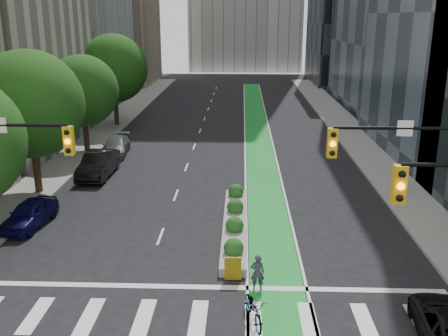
# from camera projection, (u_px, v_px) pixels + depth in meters

# --- Properties ---
(ground) EXTENTS (160.00, 160.00, 0.00)m
(ground) POSITION_uv_depth(u_px,v_px,m) (201.00, 303.00, 19.07)
(ground) COLOR black
(ground) RESTS_ON ground
(sidewalk_left) EXTENTS (3.60, 90.00, 0.15)m
(sidewalk_left) POSITION_uv_depth(u_px,v_px,m) (89.00, 142.00, 43.36)
(sidewalk_left) COLOR gray
(sidewalk_left) RESTS_ON ground
(sidewalk_right) EXTENTS (3.60, 90.00, 0.15)m
(sidewalk_right) POSITION_uv_depth(u_px,v_px,m) (362.00, 144.00, 42.54)
(sidewalk_right) COLOR gray
(sidewalk_right) RESTS_ON ground
(bike_lane_paint) EXTENTS (2.20, 70.00, 0.01)m
(bike_lane_paint) POSITION_uv_depth(u_px,v_px,m) (257.00, 131.00, 47.65)
(bike_lane_paint) COLOR green
(bike_lane_paint) RESTS_ON ground
(building_tan_far) EXTENTS (14.00, 16.00, 26.00)m
(building_tan_far) POSITION_uv_depth(u_px,v_px,m) (108.00, 0.00, 79.08)
(building_tan_far) COLOR tan
(building_tan_far) RESTS_ON ground
(tree_mid) EXTENTS (6.40, 6.40, 8.78)m
(tree_mid) POSITION_uv_depth(u_px,v_px,m) (29.00, 104.00, 29.30)
(tree_mid) COLOR black
(tree_mid) RESTS_ON ground
(tree_midfar) EXTENTS (5.60, 5.60, 7.76)m
(tree_midfar) POSITION_uv_depth(u_px,v_px,m) (83.00, 91.00, 39.05)
(tree_midfar) COLOR black
(tree_midfar) RESTS_ON ground
(tree_far) EXTENTS (6.60, 6.60, 9.00)m
(tree_far) POSITION_uv_depth(u_px,v_px,m) (114.00, 68.00, 48.39)
(tree_far) COLOR black
(tree_far) RESTS_ON ground
(signal_right) EXTENTS (5.82, 0.51, 7.20)m
(signal_right) POSITION_uv_depth(u_px,v_px,m) (442.00, 183.00, 17.82)
(signal_right) COLOR black
(signal_right) RESTS_ON ground
(median_planter) EXTENTS (1.20, 10.26, 1.10)m
(median_planter) POSITION_uv_depth(u_px,v_px,m) (235.00, 222.00, 25.65)
(median_planter) COLOR gray
(median_planter) RESTS_ON ground
(bicycle) EXTENTS (1.20, 2.17, 1.08)m
(bicycle) POSITION_uv_depth(u_px,v_px,m) (254.00, 309.00, 17.77)
(bicycle) COLOR gray
(bicycle) RESTS_ON ground
(cyclist) EXTENTS (0.56, 0.38, 1.53)m
(cyclist) POSITION_uv_depth(u_px,v_px,m) (257.00, 272.00, 19.82)
(cyclist) COLOR #322F38
(cyclist) RESTS_ON ground
(parked_car_left_near) EXTENTS (2.05, 4.19, 1.38)m
(parked_car_left_near) POSITION_uv_depth(u_px,v_px,m) (30.00, 214.00, 25.95)
(parked_car_left_near) COLOR #0E0B44
(parked_car_left_near) RESTS_ON ground
(parked_car_left_mid) EXTENTS (1.88, 5.19, 1.70)m
(parked_car_left_mid) POSITION_uv_depth(u_px,v_px,m) (99.00, 164.00, 34.07)
(parked_car_left_mid) COLOR black
(parked_car_left_mid) RESTS_ON ground
(parked_car_left_far) EXTENTS (2.29, 4.84, 1.36)m
(parked_car_left_far) POSITION_uv_depth(u_px,v_px,m) (116.00, 146.00, 39.55)
(parked_car_left_far) COLOR slate
(parked_car_left_far) RESTS_ON ground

